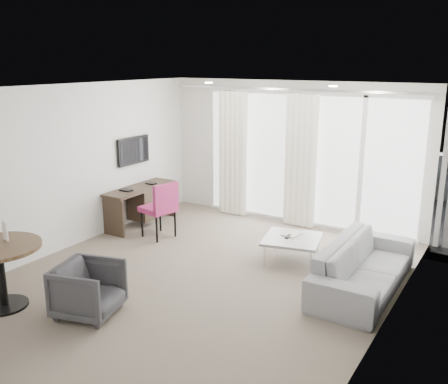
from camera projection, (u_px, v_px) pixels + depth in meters
The scene contains 27 objects.
floor at pixel (202, 277), 7.00m from camera, with size 5.00×6.00×0.00m, color #6D6153.
ceiling at pixel (199, 88), 6.33m from camera, with size 5.00×6.00×0.00m, color white.
wall_left at pixel (70, 167), 7.92m from camera, with size 0.00×6.00×2.60m, color silver.
wall_right at pixel (392, 217), 5.41m from camera, with size 0.00×6.00×2.60m, color silver.
wall_front at pixel (1, 263), 4.19m from camera, with size 5.00×0.00×2.60m, color silver.
window_panel at pixel (307, 160), 9.00m from camera, with size 4.00×0.02×2.38m, color white, non-canonical shape.
window_frame at pixel (307, 160), 8.99m from camera, with size 4.10×0.06×2.44m, color white, non-canonical shape.
curtain_left at pixel (233, 154), 9.59m from camera, with size 0.60×0.20×2.38m, color white, non-canonical shape.
curtain_right at pixel (301, 161), 8.89m from camera, with size 0.60×0.20×2.38m, color white, non-canonical shape.
curtain_track at pixel (290, 89), 8.70m from camera, with size 4.80×0.04×0.04m, color #B2B2B7, non-canonical shape.
downlight_a at pixel (209, 83), 8.11m from camera, with size 0.12×0.12×0.02m, color #FFE0B2.
downlight_b at pixel (333, 86), 7.05m from camera, with size 0.12×0.12×0.02m, color #FFE0B2.
desk at pixel (141, 206), 9.14m from camera, with size 0.47×1.52×0.71m, color #32261A, non-canonical shape.
tv at pixel (133, 151), 9.08m from camera, with size 0.05×0.80×0.50m, color black, non-canonical shape.
desk_chair at pixel (158, 209), 8.48m from camera, with size 0.53×0.50×0.98m, color #962557, non-canonical shape.
round_table at pixel (1, 276), 6.06m from camera, with size 1.01×1.01×0.81m, color #45301C, non-canonical shape.
menu_card at pixel (7, 247), 6.15m from camera, with size 0.13×0.02×0.24m, color white, non-canonical shape.
tub_armchair at pixel (89, 289), 5.89m from camera, with size 0.69×0.71×0.64m, color #313033.
coffee_table at pixel (292, 249), 7.52m from camera, with size 0.82×0.82×0.37m, color gray, non-canonical shape.
remote at pixel (288, 238), 7.50m from camera, with size 0.05×0.15×0.02m, color black, non-canonical shape.
magazine at pixel (291, 235), 7.61m from camera, with size 0.20×0.25×0.01m, color gray, non-canonical shape.
sofa at pixel (364, 266), 6.57m from camera, with size 2.20×0.86×0.64m, color gray.
terrace_slab at pixel (332, 206), 10.58m from camera, with size 5.60×3.00×0.12m, color #4D4D50.
rattan_chair_a at pixel (375, 191), 10.05m from camera, with size 0.53×0.53×0.78m, color brown, non-canonical shape.
rattan_chair_b at pixel (400, 188), 10.32m from camera, with size 0.52×0.52×0.76m, color brown, non-canonical shape.
rattan_table at pixel (371, 206), 9.44m from camera, with size 0.53×0.53×0.53m, color brown, non-canonical shape.
balustrade at pixel (354, 168), 11.63m from camera, with size 5.50×0.06×1.05m, color #B2B2B7, non-canonical shape.
Camera 1 is at (3.63, -5.35, 2.95)m, focal length 40.00 mm.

